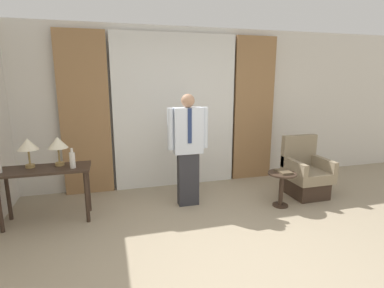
# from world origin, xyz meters

# --- Properties ---
(ground_plane) EXTENTS (16.00, 16.00, 0.00)m
(ground_plane) POSITION_xyz_m (0.00, 0.00, 0.00)
(ground_plane) COLOR gray
(wall_back) EXTENTS (10.00, 0.06, 2.70)m
(wall_back) POSITION_xyz_m (0.00, 2.72, 1.35)
(wall_back) COLOR silver
(wall_back) RESTS_ON ground_plane
(curtain_sheer_center) EXTENTS (2.09, 0.06, 2.58)m
(curtain_sheer_center) POSITION_xyz_m (0.00, 2.59, 1.29)
(curtain_sheer_center) COLOR white
(curtain_sheer_center) RESTS_ON ground_plane
(curtain_drape_left) EXTENTS (0.76, 0.06, 2.58)m
(curtain_drape_left) POSITION_xyz_m (-1.46, 2.59, 1.29)
(curtain_drape_left) COLOR #997047
(curtain_drape_left) RESTS_ON ground_plane
(curtain_drape_right) EXTENTS (0.76, 0.06, 2.58)m
(curtain_drape_right) POSITION_xyz_m (1.46, 2.59, 1.29)
(curtain_drape_right) COLOR #997047
(curtain_drape_right) RESTS_ON ground_plane
(desk) EXTENTS (1.13, 0.48, 0.73)m
(desk) POSITION_xyz_m (-1.95, 1.67, 0.60)
(desk) COLOR #38281E
(desk) RESTS_ON ground_plane
(table_lamp_left) EXTENTS (0.25, 0.25, 0.38)m
(table_lamp_left) POSITION_xyz_m (-2.12, 1.76, 1.02)
(table_lamp_left) COLOR #9E7F47
(table_lamp_left) RESTS_ON desk
(table_lamp_right) EXTENTS (0.25, 0.25, 0.38)m
(table_lamp_right) POSITION_xyz_m (-1.77, 1.76, 1.02)
(table_lamp_right) COLOR #9E7F47
(table_lamp_right) RESTS_ON desk
(bottle_near_edge) EXTENTS (0.07, 0.07, 0.26)m
(bottle_near_edge) POSITION_xyz_m (-1.59, 1.60, 0.84)
(bottle_near_edge) COLOR silver
(bottle_near_edge) RESTS_ON desk
(person) EXTENTS (0.60, 0.20, 1.65)m
(person) POSITION_xyz_m (-0.03, 1.69, 0.90)
(person) COLOR #2D2D33
(person) RESTS_ON ground_plane
(armchair) EXTENTS (0.61, 0.63, 0.95)m
(armchair) POSITION_xyz_m (1.89, 1.53, 0.34)
(armchair) COLOR #38281E
(armchair) RESTS_ON ground_plane
(side_table) EXTENTS (0.41, 0.41, 0.51)m
(side_table) POSITION_xyz_m (1.27, 1.25, 0.35)
(side_table) COLOR #38281E
(side_table) RESTS_ON ground_plane
(book) EXTENTS (0.17, 0.25, 0.03)m
(book) POSITION_xyz_m (1.30, 1.26, 0.53)
(book) COLOR brown
(book) RESTS_ON side_table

